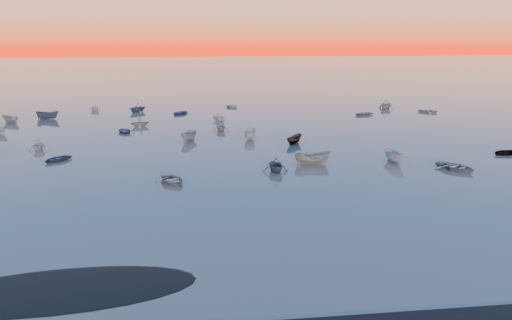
{
  "coord_description": "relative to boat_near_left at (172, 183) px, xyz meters",
  "views": [
    {
      "loc": [
        -8.13,
        -26.29,
        14.51
      ],
      "look_at": [
        -1.44,
        28.0,
        1.21
      ],
      "focal_mm": 35.0,
      "sensor_mm": 36.0,
      "label": 1
    }
  ],
  "objects": [
    {
      "name": "moored_fleet",
      "position": [
        10.67,
        29.0,
        0.0
      ],
      "size": [
        124.0,
        58.0,
        1.2
      ],
      "primitive_type": null,
      "color": "beige",
      "rests_on": "ground"
    },
    {
      "name": "boat_near_right",
      "position": [
        11.39,
        3.24,
        0.0
      ],
      "size": [
        3.87,
        2.09,
        1.29
      ],
      "primitive_type": "imported",
      "rotation": [
        0.0,
        0.0,
        3.26
      ],
      "color": "#324461",
      "rests_on": "ground"
    },
    {
      "name": "ground",
      "position": [
        10.67,
        76.0,
        0.0
      ],
      "size": [
        600.0,
        600.0,
        0.0
      ],
      "primitive_type": "plane",
      "color": "#645B53",
      "rests_on": "ground"
    },
    {
      "name": "boat_near_center",
      "position": [
        16.24,
        6.07,
        0.0
      ],
      "size": [
        1.92,
        4.37,
        1.5
      ],
      "primitive_type": "imported",
      "rotation": [
        0.0,
        0.0,
        1.55
      ],
      "color": "slate",
      "rests_on": "ground"
    },
    {
      "name": "mud_lobes",
      "position": [
        10.67,
        -25.0,
        0.01
      ],
      "size": [
        140.0,
        6.0,
        0.07
      ],
      "primitive_type": null,
      "color": "black",
      "rests_on": "ground"
    },
    {
      "name": "boat_near_left",
      "position": [
        0.0,
        0.0,
        0.0
      ],
      "size": [
        4.4,
        3.13,
        1.02
      ],
      "primitive_type": "imported",
      "rotation": [
        0.0,
        0.0,
        0.4
      ],
      "color": "slate",
      "rests_on": "ground"
    }
  ]
}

